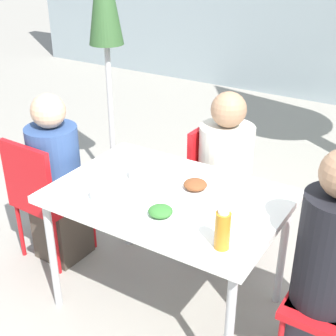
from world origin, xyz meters
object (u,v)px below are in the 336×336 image
chair_left (43,192)px  salad_bowl (144,173)px  chair_far (217,177)px  closed_umbrella (105,15)px  person_left (57,184)px  person_far (224,180)px  drinking_cup (99,193)px  bottle (223,230)px  person_right (326,275)px

chair_left → salad_bowl: bearing=11.8°
chair_far → closed_umbrella: bearing=-100.2°
person_left → person_far: 1.08m
person_left → salad_bowl: (0.65, 0.04, 0.24)m
closed_umbrella → drinking_cup: 1.62m
salad_bowl → bottle: bearing=-28.3°
person_left → drinking_cup: 0.71m
person_right → chair_far: person_right is taller
person_right → drinking_cup: person_right is taller
closed_umbrella → salad_bowl: (0.93, -0.87, -0.66)m
bottle → drinking_cup: 0.71m
person_right → bottle: bearing=34.1°
person_left → bottle: person_left is taller
person_far → closed_umbrella: closed_umbrella is taller
chair_far → closed_umbrella: (-1.07, 0.23, 0.94)m
chair_left → person_far: (0.93, 0.71, 0.02)m
chair_left → person_left: 0.10m
person_right → chair_far: size_ratio=1.40×
person_left → chair_left: bearing=-121.9°
chair_left → salad_bowl: (0.71, 0.12, 0.28)m
chair_left → person_right: bearing=3.3°
bottle → chair_far: bearing=116.9°
chair_far → drinking_cup: chair_far is taller
drinking_cup → salad_bowl: 0.33m
chair_far → chair_left: bearing=-46.3°
person_left → person_right: person_right is taller
chair_left → person_right: person_right is taller
person_left → person_right: 1.71m
salad_bowl → person_left: bearing=-176.4°
person_left → closed_umbrella: (-0.27, 0.91, 0.90)m
chair_left → person_far: size_ratio=0.77×
drinking_cup → person_far: bearing=73.1°
bottle → salad_bowl: (-0.65, 0.35, -0.06)m
chair_far → salad_bowl: bearing=-11.0°
person_right → closed_umbrella: (-1.98, 0.96, 0.86)m
person_far → drinking_cup: size_ratio=11.98×
drinking_cup → chair_left: bearing=162.3°
person_right → bottle: 0.55m
person_left → person_far: size_ratio=1.01×
person_far → drinking_cup: person_far is taller
chair_left → person_right: (1.77, 0.04, 0.08)m
chair_far → person_far: (0.08, -0.05, 0.02)m
person_left → drinking_cup: (0.60, -0.29, 0.26)m
person_far → closed_umbrella: 1.49m
drinking_cup → salad_bowl: (0.05, 0.33, -0.02)m
bottle → salad_bowl: bearing=151.7°
closed_umbrella → drinking_cup: size_ratio=21.69×
person_left → chair_far: person_left is taller
chair_far → person_far: bearing=58.1°
salad_bowl → chair_left: bearing=-170.4°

